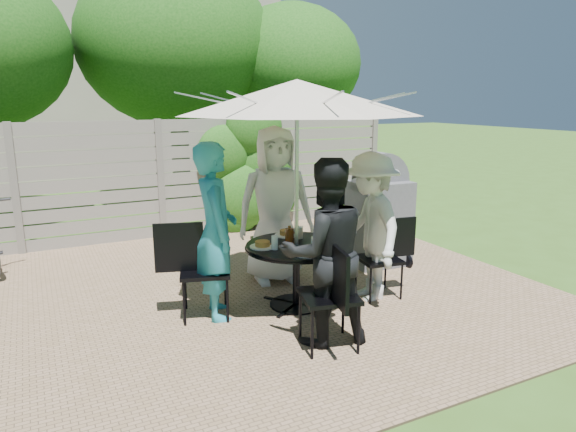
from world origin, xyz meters
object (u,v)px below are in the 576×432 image
umbrella (297,97)px  person_back (275,206)px  person_left (216,232)px  person_front (325,253)px  syrup_jug (289,236)px  chair_front (329,317)px  person_right (370,227)px  bbq_grill (379,215)px  patio_table (296,264)px  plate_back (287,233)px  coffee_cup (299,233)px  plate_extra (323,249)px  chair_left (204,289)px  plate_left (262,245)px  plate_front (308,252)px  glass_front (314,244)px  plate_right (329,239)px  glass_right (317,234)px  glass_left (275,243)px  chair_right (380,274)px  chair_back (273,255)px

umbrella → person_back: size_ratio=1.51×
person_left → person_back: bearing=-45.0°
person_front → syrup_jug: 0.89m
chair_front → person_back: bearing=3.8°
person_right → bbq_grill: bearing=149.0°
patio_table → person_left: bearing=169.8°
plate_back → coffee_cup: size_ratio=2.17×
chair_front → person_right: 1.37m
umbrella → person_front: (-0.15, -0.82, -1.33)m
patio_table → plate_extra: plate_extra is taller
plate_extra → chair_left: bearing=155.0°
person_right → coffee_cup: (-0.68, 0.35, -0.06)m
person_left → coffee_cup: person_left is taller
plate_left → plate_front: same height
person_front → glass_front: bearing=-100.4°
person_front → plate_front: person_front is taller
umbrella → plate_right: umbrella is taller
umbrella → plate_front: bearing=-100.2°
person_right → plate_left: (-1.17, 0.21, -0.10)m
coffee_cup → bbq_grill: (1.47, 0.56, -0.07)m
plate_front → glass_right: bearing=50.6°
person_right → plate_right: person_right is taller
plate_right → plate_extra: size_ratio=1.08×
person_left → patio_table: bearing=-90.0°
chair_front → glass_left: size_ratio=7.05×
person_left → plate_back: bearing=-66.6°
person_right → plate_right: (-0.46, 0.08, -0.10)m
syrup_jug → coffee_cup: (0.19, 0.14, -0.02)m
chair_right → syrup_jug: (-1.00, 0.23, 0.50)m
plate_left → syrup_jug: bearing=-0.7°
plate_back → glass_left: 0.53m
person_front → person_right: (0.96, 0.67, -0.03)m
chair_left → plate_extra: size_ratio=4.13×
patio_table → syrup_jug: bearing=130.0°
bbq_grill → glass_front: bearing=-142.5°
umbrella → glass_right: (0.27, 0.06, -1.41)m
glass_left → glass_right: size_ratio=1.00×
plate_left → plate_right: bearing=-10.2°
person_back → person_right: bearing=-45.0°
glass_front → chair_back: bearing=84.7°
syrup_jug → coffee_cup: bearing=36.5°
chair_right → plate_extra: size_ratio=3.70×
chair_right → plate_left: bearing=-0.6°
syrup_jug → chair_front: bearing=-96.9°
chair_right → plate_right: chair_right is taller
patio_table → person_front: (-0.15, -0.82, 0.36)m
person_back → plate_back: person_back is taller
chair_right → plate_right: 0.75m
bbq_grill → chair_front: bearing=-132.3°
plate_left → glass_right: glass_right is taller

